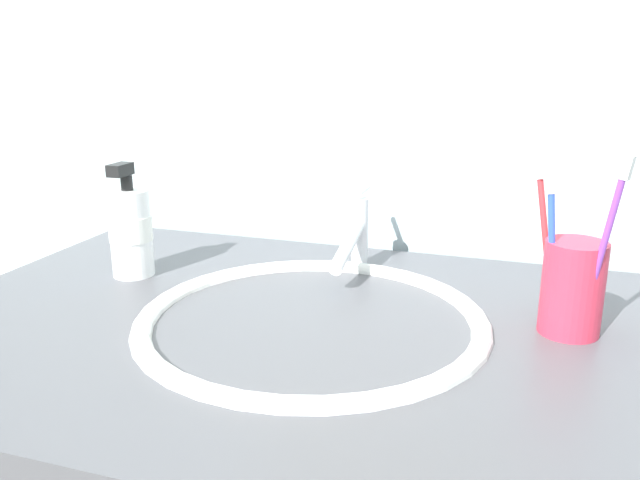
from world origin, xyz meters
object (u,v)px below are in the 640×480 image
(toothbrush_cup, at_px, (572,288))
(soap_dispenser, at_px, (131,230))
(faucet, at_px, (355,236))
(toothbrush_purple, at_px, (605,239))
(toothbrush_blue, at_px, (552,241))
(toothbrush_red, at_px, (545,229))

(toothbrush_cup, bearing_deg, soap_dispenser, 178.29)
(soap_dispenser, bearing_deg, faucet, 20.88)
(faucet, relative_size, toothbrush_purple, 0.82)
(toothbrush_purple, relative_size, soap_dispenser, 1.26)
(toothbrush_purple, bearing_deg, faucet, 153.07)
(faucet, distance_m, toothbrush_blue, 0.29)
(soap_dispenser, bearing_deg, toothbrush_red, 1.65)
(toothbrush_purple, bearing_deg, soap_dispenser, 175.81)
(toothbrush_cup, xyz_separation_m, soap_dispenser, (-0.57, 0.02, 0.01))
(toothbrush_cup, height_order, soap_dispenser, soap_dispenser)
(faucet, distance_m, soap_dispenser, 0.31)
(toothbrush_red, bearing_deg, toothbrush_cup, -43.88)
(toothbrush_cup, relative_size, soap_dispenser, 0.66)
(toothbrush_purple, height_order, toothbrush_blue, toothbrush_purple)
(toothbrush_cup, bearing_deg, toothbrush_purple, -48.30)
(faucet, height_order, toothbrush_cup, faucet)
(toothbrush_red, distance_m, soap_dispenser, 0.54)
(toothbrush_red, bearing_deg, faucet, 158.86)
(faucet, xyz_separation_m, toothbrush_red, (0.25, -0.10, 0.06))
(toothbrush_cup, bearing_deg, faucet, 155.48)
(toothbrush_purple, relative_size, toothbrush_red, 1.10)
(toothbrush_cup, distance_m, soap_dispenser, 0.57)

